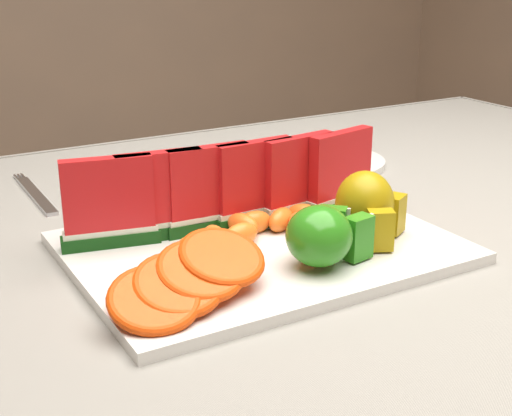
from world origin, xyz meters
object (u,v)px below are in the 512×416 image
at_px(apple_cluster, 324,235).
at_px(pear_cluster, 367,205).
at_px(platter, 261,247).
at_px(side_plate, 326,162).
at_px(fork, 35,194).

relative_size(apple_cluster, pear_cluster, 1.18).
relative_size(platter, side_plate, 1.83).
distance_m(apple_cluster, pear_cluster, 0.09).
bearing_deg(fork, apple_cluster, -64.97).
distance_m(apple_cluster, fork, 0.45).
relative_size(apple_cluster, side_plate, 0.48).
bearing_deg(apple_cluster, side_plate, 54.04).
height_order(platter, fork, platter).
height_order(side_plate, fork, side_plate).
xyz_separation_m(platter, pear_cluster, (0.11, -0.05, 0.04)).
xyz_separation_m(apple_cluster, side_plate, (0.24, 0.33, -0.04)).
bearing_deg(platter, apple_cluster, -74.22).
xyz_separation_m(platter, side_plate, (0.26, 0.24, -0.00)).
distance_m(pear_cluster, fork, 0.46).
xyz_separation_m(apple_cluster, pear_cluster, (0.08, 0.04, 0.01)).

